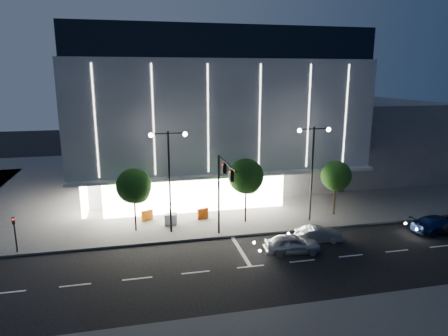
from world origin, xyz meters
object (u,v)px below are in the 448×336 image
Objects in this scene: tree_mid at (246,178)px; tree_right at (336,177)px; barrier_c at (203,213)px; barrier_d at (171,220)px; street_lamp_east at (313,160)px; ped_signal_far at (15,231)px; car_third at (439,224)px; street_lamp_west at (169,167)px; car_lead at (292,244)px; tree_left at (134,188)px; traffic_mast at (222,183)px; car_second at (318,234)px; barrier_b at (171,218)px; barrier_a at (147,215)px.

tree_right is at bearing -0.00° from tree_mid.
barrier_c is 3.34m from barrier_d.
street_lamp_east reaches higher than barrier_c.
car_third is (34.94, -3.37, -1.16)m from ped_signal_far.
street_lamp_west is at bearing 180.00° from street_lamp_east.
tree_right is 5.01× the size of barrier_c.
ped_signal_far reaches higher than car_lead.
traffic_mast is at bearing -27.84° from tree_left.
street_lamp_east is 2.36× the size of car_second.
tree_right is 5.01× the size of barrier_d.
street_lamp_west is 1.46× the size of tree_mid.
barrier_b is at bearing 69.60° from car_third.
barrier_a is at bearing 165.79° from tree_mid.
car_second reaches higher than barrier_b.
car_lead is (-4.20, -6.00, -5.21)m from street_lamp_east.
street_lamp_east reaches higher than tree_mid.
street_lamp_west is 5.54m from barrier_d.
car_lead reaches higher than car_third.
tree_left is 10.00m from tree_mid.
barrier_d is at bearing 132.53° from traffic_mast.
tree_mid reaches higher than barrier_b.
street_lamp_west is at bearing 146.35° from traffic_mast.
tree_mid is at bearing 7.55° from ped_signal_far.
tree_mid is 8.08m from car_lead.
barrier_c is at bearing 172.67° from tree_right.
car_second is at bearing -128.08° from tree_right.
street_lamp_east is 25.37m from ped_signal_far.
tree_left is 0.93× the size of tree_mid.
barrier_d is at bearing 14.36° from ped_signal_far.
barrier_b is (-15.84, 1.00, -3.23)m from tree_right.
barrier_d is (-11.67, 6.02, 0.02)m from car_second.
tree_mid reaches higher than barrier_c.
tree_right is 9.62m from car_third.
street_lamp_east reaches higher than tree_right.
tree_mid is (19.03, 2.52, 2.45)m from ped_signal_far.
barrier_d is at bearing -61.87° from barrier_a.
tree_right is at bearing -25.10° from barrier_c.
street_lamp_west is at bearing -176.36° from tree_right.
street_lamp_west reaches higher than tree_right.
car_second is at bearing -20.62° from street_lamp_west.
tree_left is at bearing 77.59° from car_second.
barrier_c is at bearing 164.71° from street_lamp_east.
traffic_mast is at bearing -129.42° from tree_mid.
traffic_mast is 6.43× the size of barrier_c.
barrier_b is (-22.75, 6.90, -0.08)m from car_third.
barrier_b is 0.44m from barrier_d.
street_lamp_east reaches higher than car_second.
car_lead is at bearing -75.14° from barrier_c.
car_third reaches higher than barrier_c.
tree_left reaches higher than barrier_d.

